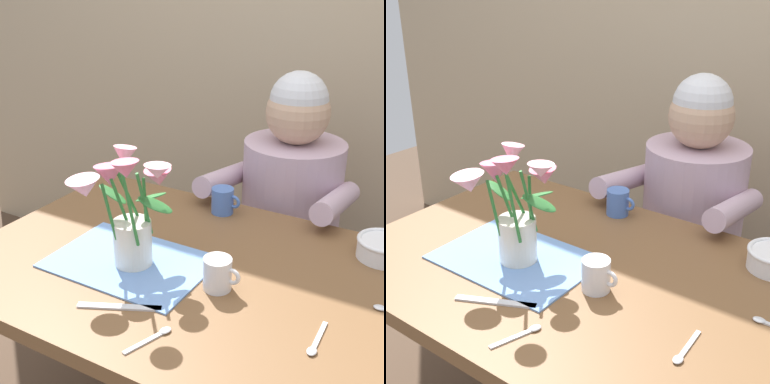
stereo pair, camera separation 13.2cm
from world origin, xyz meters
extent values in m
cube|color=tan|center=(0.00, 1.05, 1.25)|extent=(4.00, 0.10, 2.50)
cube|color=brown|center=(0.00, 0.00, 0.72)|extent=(1.20, 0.80, 0.04)
cylinder|color=brown|center=(-0.54, 0.34, 0.35)|extent=(0.06, 0.06, 0.70)
cylinder|color=#4C4C56|center=(0.02, 0.62, 0.20)|extent=(0.30, 0.30, 0.40)
cylinder|color=#BC9EB2|center=(0.02, 0.62, 0.65)|extent=(0.34, 0.34, 0.50)
sphere|color=tan|center=(0.02, 0.62, 1.00)|extent=(0.21, 0.21, 0.21)
sphere|color=silver|center=(0.02, 0.62, 1.04)|extent=(0.19, 0.19, 0.19)
cylinder|color=#BC9EB2|center=(-0.17, 0.48, 0.78)|extent=(0.07, 0.33, 0.12)
cylinder|color=#BC9EB2|center=(0.21, 0.48, 0.78)|extent=(0.07, 0.33, 0.12)
cube|color=#6B93D1|center=(-0.16, -0.07, 0.74)|extent=(0.40, 0.28, 0.00)
cylinder|color=silver|center=(-0.15, -0.07, 0.80)|extent=(0.10, 0.10, 0.12)
cylinder|color=#2D7533|center=(-0.12, -0.06, 0.91)|extent=(0.02, 0.04, 0.17)
cone|color=pink|center=(-0.08, -0.05, 1.00)|extent=(0.07, 0.07, 0.04)
sphere|color=#E5D14C|center=(-0.08, -0.05, 1.00)|extent=(0.02, 0.02, 0.02)
cylinder|color=#2D7533|center=(-0.12, -0.04, 0.90)|extent=(0.03, 0.03, 0.14)
cone|color=#DB6684|center=(-0.10, -0.01, 0.97)|extent=(0.09, 0.09, 0.05)
sphere|color=#E5D14C|center=(-0.10, -0.01, 0.97)|extent=(0.02, 0.02, 0.02)
cylinder|color=#2D7533|center=(-0.17, -0.05, 0.92)|extent=(0.05, 0.05, 0.18)
cone|color=pink|center=(-0.19, -0.02, 1.01)|extent=(0.07, 0.08, 0.06)
sphere|color=#E5D14C|center=(-0.19, -0.02, 1.02)|extent=(0.02, 0.02, 0.02)
cylinder|color=#2D7533|center=(-0.17, -0.07, 0.90)|extent=(0.04, 0.04, 0.15)
cone|color=#DB6684|center=(-0.20, -0.08, 0.98)|extent=(0.11, 0.10, 0.06)
sphere|color=#E5D14C|center=(-0.20, -0.08, 0.98)|extent=(0.02, 0.02, 0.02)
cylinder|color=#2D7533|center=(-0.18, -0.11, 0.90)|extent=(0.04, 0.01, 0.14)
cone|color=pink|center=(-0.21, -0.15, 0.97)|extent=(0.12, 0.12, 0.05)
sphere|color=#E5D14C|center=(-0.21, -0.15, 0.97)|extent=(0.02, 0.02, 0.02)
cylinder|color=#2D7533|center=(-0.12, -0.11, 0.93)|extent=(0.05, 0.01, 0.21)
cone|color=#DB6684|center=(-0.10, -0.15, 1.04)|extent=(0.08, 0.08, 0.04)
sphere|color=#E5D14C|center=(-0.10, -0.15, 1.04)|extent=(0.02, 0.02, 0.02)
ellipsoid|color=#2D7533|center=(-0.09, -0.04, 0.91)|extent=(0.09, 0.07, 0.05)
ellipsoid|color=#2D7533|center=(-0.13, -0.01, 0.91)|extent=(0.07, 0.10, 0.02)
ellipsoid|color=#2D7533|center=(-0.21, -0.06, 0.92)|extent=(0.09, 0.05, 0.05)
cylinder|color=white|center=(0.39, 0.28, 0.77)|extent=(0.13, 0.13, 0.05)
torus|color=white|center=(0.39, 0.28, 0.79)|extent=(0.14, 0.14, 0.01)
cube|color=silver|center=(-0.07, -0.23, 0.74)|extent=(0.18, 0.10, 0.00)
cylinder|color=silver|center=(0.09, -0.06, 0.78)|extent=(0.07, 0.07, 0.08)
torus|color=silver|center=(0.12, -0.06, 0.78)|extent=(0.04, 0.01, 0.04)
cylinder|color=#476BB7|center=(-0.09, 0.32, 0.78)|extent=(0.07, 0.07, 0.08)
torus|color=#476BB7|center=(-0.05, 0.32, 0.78)|extent=(0.04, 0.01, 0.04)
cube|color=silver|center=(0.35, -0.11, 0.74)|extent=(0.01, 0.10, 0.00)
ellipsoid|color=silver|center=(0.35, -0.16, 0.74)|extent=(0.02, 0.03, 0.01)
ellipsoid|color=silver|center=(0.44, 0.05, 0.74)|extent=(0.03, 0.02, 0.01)
cube|color=silver|center=(0.05, -0.31, 0.74)|extent=(0.04, 0.10, 0.00)
ellipsoid|color=silver|center=(0.07, -0.25, 0.74)|extent=(0.03, 0.03, 0.01)
camera|label=1|loc=(0.57, -1.00, 1.45)|focal=49.50mm
camera|label=2|loc=(0.68, -0.92, 1.45)|focal=49.50mm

